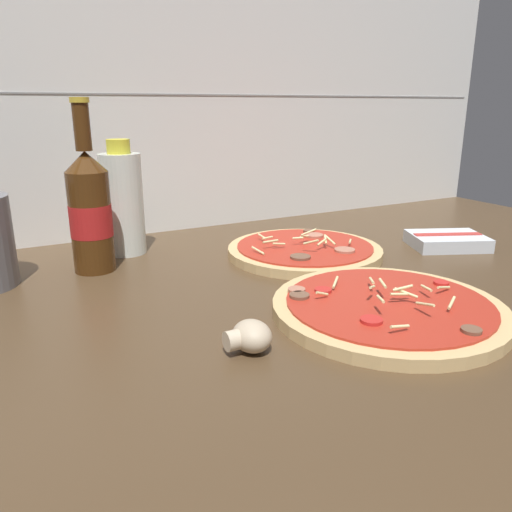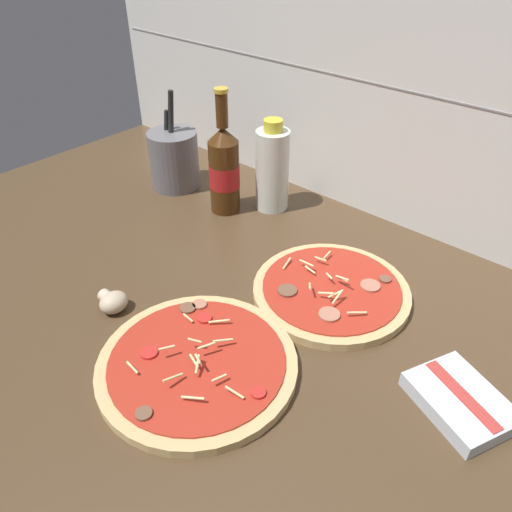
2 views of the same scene
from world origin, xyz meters
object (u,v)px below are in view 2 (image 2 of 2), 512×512
oil_bottle (272,169)px  dish_towel (460,401)px  beer_bottle (224,169)px  mushroom_left (113,302)px  pizza_near (197,364)px  pizza_far (331,291)px  utensil_crock (174,159)px

oil_bottle → dish_towel: size_ratio=1.25×
beer_bottle → oil_bottle: (6.87, 7.61, -0.63)cm
oil_bottle → mushroom_left: 44.52cm
beer_bottle → oil_bottle: 10.27cm
pizza_near → pizza_far: bearing=79.1°
beer_bottle → utensil_crock: (-16.80, 0.33, -2.97)cm
pizza_near → dish_towel: (31.55, 18.74, 0.31)cm
pizza_far → oil_bottle: (-27.41, 16.60, 8.28)cm
oil_bottle → dish_towel: bearing=-24.6°
beer_bottle → dish_towel: bearing=-15.7°
utensil_crock → pizza_near: bearing=-38.2°
pizza_far → utensil_crock: (-51.07, 9.32, 5.93)cm
pizza_far → beer_bottle: bearing=165.3°
beer_bottle → utensil_crock: size_ratio=1.18×
pizza_near → pizza_far: 27.26cm
beer_bottle → oil_bottle: bearing=48.0°
mushroom_left → utensil_crock: (-26.03, 36.54, 5.13)cm
pizza_near → beer_bottle: bearing=129.2°
utensil_crock → dish_towel: bearing=-12.6°
pizza_far → beer_bottle: (-34.27, 8.99, 8.91)cm
utensil_crock → dish_towel: 79.60cm
pizza_near → beer_bottle: 46.99cm
pizza_near → utensil_crock: 58.72cm
pizza_near → pizza_far: (5.14, 26.77, 0.01)cm
pizza_far → utensil_crock: 52.25cm
pizza_near → mushroom_left: size_ratio=5.69×
utensil_crock → dish_towel: size_ratio=1.40×
pizza_near → oil_bottle: bearing=117.2°
pizza_far → beer_bottle: 36.54cm
pizza_far → dish_towel: pizza_far is taller
mushroom_left → pizza_far: bearing=47.4°
beer_bottle → dish_towel: (60.69, -17.02, -8.60)cm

